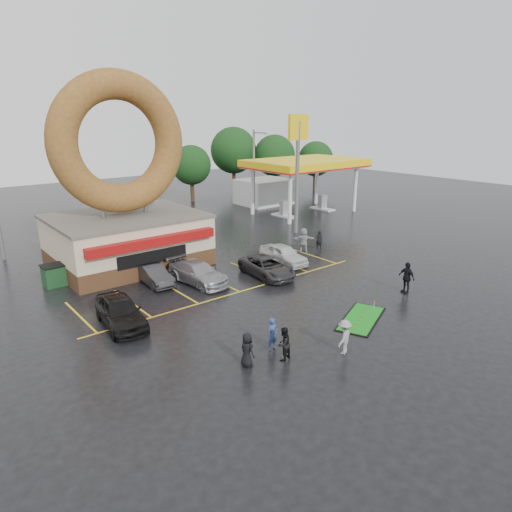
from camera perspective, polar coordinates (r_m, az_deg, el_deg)
ground at (r=26.08m, az=2.46°, el=-6.65°), size 120.00×120.00×0.00m
donut_shop at (r=33.93m, az=-16.11°, el=6.24°), size 10.20×8.70×13.50m
gas_station at (r=53.24m, az=3.88°, el=9.83°), size 12.30×13.65×5.90m
shell_sign at (r=41.61m, az=5.24°, el=12.81°), size 2.20×0.36×10.60m
streetlight_mid at (r=43.92m, az=-11.85°, el=9.35°), size 0.40×2.21×9.00m
streetlight_right at (r=51.25m, az=-0.21°, el=10.80°), size 0.40×2.21×9.00m
tree_far_a at (r=63.77m, az=2.33°, el=12.42°), size 5.60×5.60×8.00m
tree_far_b at (r=66.52m, az=7.47°, el=11.93°), size 4.90×4.90×7.00m
tree_far_c at (r=64.35m, az=-2.83°, el=13.04°), size 6.30×6.30×9.00m
tree_far_d at (r=58.40m, az=-8.09°, el=11.18°), size 4.90×4.90×7.00m
car_black at (r=24.86m, az=-16.59°, el=-6.67°), size 2.39×4.81×1.58m
car_dgrey at (r=30.31m, az=-12.66°, el=-2.32°), size 1.44×3.82×1.25m
car_silver at (r=29.96m, az=-7.27°, el=-2.10°), size 2.53×5.04×1.41m
car_grey at (r=31.01m, az=1.38°, el=-1.39°), size 2.59×4.84×1.29m
car_white at (r=33.65m, az=3.45°, el=0.21°), size 1.74×4.21×1.43m
person_blue at (r=21.53m, az=2.10°, el=-9.73°), size 0.60×0.40×1.60m
person_blackjkt at (r=20.76m, az=3.47°, el=-10.90°), size 0.86×0.73×1.56m
person_hoodie at (r=21.58m, az=10.97°, el=-9.90°), size 1.22×0.95×1.66m
person_bystander at (r=20.24m, az=-1.13°, el=-11.66°), size 0.54×0.79×1.56m
person_cameraman at (r=29.57m, az=18.29°, el=-2.56°), size 0.60×1.20×1.96m
person_walker_near at (r=36.55m, az=5.96°, el=1.99°), size 1.83×1.54×1.98m
person_walker_far at (r=37.56m, az=7.88°, el=2.00°), size 0.67×0.58×1.55m
dumpster at (r=32.17m, az=-23.48°, el=-2.17°), size 1.83×1.25×1.30m
putting_green at (r=25.47m, az=13.01°, el=-7.64°), size 4.40×3.21×0.51m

